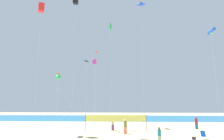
# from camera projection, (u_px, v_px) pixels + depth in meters

# --- Properties ---
(ocean_band) EXTENTS (120.00, 20.00, 0.01)m
(ocean_band) POSITION_uv_depth(u_px,v_px,m) (123.00, 118.00, 49.39)
(ocean_band) COLOR #1E6B99
(ocean_band) RESTS_ON ground
(beachgoer_olive_shirt) EXTENTS (0.43, 0.43, 1.86)m
(beachgoer_olive_shirt) POSITION_uv_depth(u_px,v_px,m) (125.00, 126.00, 24.49)
(beachgoer_olive_shirt) COLOR #EA7260
(beachgoer_olive_shirt) RESTS_ON ground
(beachgoer_sage_shirt) EXTENTS (0.40, 0.40, 1.73)m
(beachgoer_sage_shirt) POSITION_uv_depth(u_px,v_px,m) (113.00, 124.00, 27.74)
(beachgoer_sage_shirt) COLOR #7A3872
(beachgoer_sage_shirt) RESTS_ON ground
(beachgoer_teal_shirt) EXTENTS (0.36, 0.36, 1.57)m
(beachgoer_teal_shirt) POSITION_uv_depth(u_px,v_px,m) (159.00, 135.00, 18.81)
(beachgoer_teal_shirt) COLOR #99B28C
(beachgoer_teal_shirt) RESTS_ON ground
(beachgoer_maroon_shirt) EXTENTS (0.41, 0.41, 1.81)m
(beachgoer_maroon_shirt) POSITION_uv_depth(u_px,v_px,m) (196.00, 122.00, 28.92)
(beachgoer_maroon_shirt) COLOR #19727A
(beachgoer_maroon_shirt) RESTS_ON ground
(folding_beach_chair) EXTENTS (0.52, 0.65, 0.89)m
(folding_beach_chair) POSITION_uv_depth(u_px,v_px,m) (204.00, 135.00, 20.87)
(folding_beach_chair) COLOR #1959B2
(folding_beach_chair) RESTS_ON ground
(volleyball_net) EXTENTS (8.76, 0.39, 2.40)m
(volleyball_net) POSITION_uv_depth(u_px,v_px,m) (116.00, 119.00, 27.33)
(volleyball_net) COLOR #4C4C51
(volleyball_net) RESTS_ON ground
(beach_handbag) EXTENTS (0.39, 0.20, 0.31)m
(beach_handbag) POSITION_uv_depth(u_px,v_px,m) (194.00, 138.00, 20.59)
(beach_handbag) COLOR #2D2D33
(beach_handbag) RESTS_ON ground
(kite_magenta_delta) EXTENTS (1.03, 0.78, 11.94)m
(kite_magenta_delta) POSITION_uv_depth(u_px,v_px,m) (95.00, 62.00, 35.80)
(kite_magenta_delta) COLOR silver
(kite_magenta_delta) RESTS_ON ground
(kite_green_inflatable) EXTENTS (1.06, 2.08, 7.83)m
(kite_green_inflatable) POSITION_uv_depth(u_px,v_px,m) (58.00, 77.00, 25.40)
(kite_green_inflatable) COLOR silver
(kite_green_inflatable) RESTS_ON ground
(kite_green_delta) EXTENTS (0.48, 1.75, 19.27)m
(kite_green_delta) POSITION_uv_depth(u_px,v_px,m) (111.00, 27.00, 36.95)
(kite_green_delta) COLOR silver
(kite_green_delta) RESTS_ON ground
(kite_black_diamond) EXTENTS (0.90, 0.90, 10.65)m
(kite_black_diamond) POSITION_uv_depth(u_px,v_px,m) (87.00, 62.00, 30.39)
(kite_black_diamond) COLOR silver
(kite_black_diamond) RESTS_ON ground
(kite_black_box) EXTENTS (0.72, 0.72, 19.69)m
(kite_black_box) POSITION_uv_depth(u_px,v_px,m) (76.00, 1.00, 28.84)
(kite_black_box) COLOR silver
(kite_black_box) RESTS_ON ground
(kite_red_diamond) EXTENTS (0.69, 0.68, 12.65)m
(kite_red_diamond) POSITION_uv_depth(u_px,v_px,m) (96.00, 53.00, 32.38)
(kite_red_diamond) COLOR silver
(kite_red_diamond) RESTS_ON ground
(kite_blue_tube) EXTENTS (0.52, 2.03, 15.52)m
(kite_blue_tube) POSITION_uv_depth(u_px,v_px,m) (211.00, 31.00, 30.64)
(kite_blue_tube) COLOR silver
(kite_blue_tube) RESTS_ON ground
(kite_blue_inflatable) EXTENTS (1.67, 1.02, 21.95)m
(kite_blue_inflatable) POSITION_uv_depth(u_px,v_px,m) (141.00, 5.00, 34.70)
(kite_blue_inflatable) COLOR silver
(kite_blue_inflatable) RESTS_ON ground
(kite_red_box) EXTENTS (1.15, 1.15, 19.32)m
(kite_red_box) POSITION_uv_depth(u_px,v_px,m) (41.00, 8.00, 29.97)
(kite_red_box) COLOR silver
(kite_red_box) RESTS_ON ground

